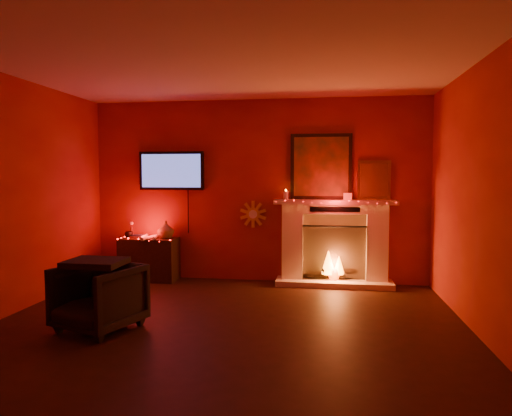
{
  "coord_description": "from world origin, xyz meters",
  "views": [
    {
      "loc": [
        1.0,
        -4.23,
        1.57
      ],
      "look_at": [
        0.11,
        1.7,
        1.15
      ],
      "focal_mm": 32.0,
      "sensor_mm": 36.0,
      "label": 1
    }
  ],
  "objects_px": {
    "console_table": "(150,256)",
    "tv": "(172,171)",
    "fireplace": "(334,235)",
    "sunburst_clock": "(253,214)",
    "armchair": "(99,297)"
  },
  "relations": [
    {
      "from": "console_table",
      "to": "tv",
      "type": "bearing_deg",
      "value": 33.34
    },
    {
      "from": "sunburst_clock",
      "to": "armchair",
      "type": "relative_size",
      "value": 0.54
    },
    {
      "from": "sunburst_clock",
      "to": "armchair",
      "type": "xyz_separation_m",
      "value": [
        -1.21,
        -2.43,
        -0.66
      ]
    },
    {
      "from": "fireplace",
      "to": "tv",
      "type": "xyz_separation_m",
      "value": [
        -2.44,
        0.06,
        0.92
      ]
    },
    {
      "from": "armchair",
      "to": "sunburst_clock",
      "type": "bearing_deg",
      "value": 83.01
    },
    {
      "from": "sunburst_clock",
      "to": "fireplace",
      "type": "bearing_deg",
      "value": -4.37
    },
    {
      "from": "fireplace",
      "to": "console_table",
      "type": "bearing_deg",
      "value": -177.33
    },
    {
      "from": "tv",
      "to": "console_table",
      "type": "relative_size",
      "value": 1.38
    },
    {
      "from": "tv",
      "to": "sunburst_clock",
      "type": "distance_m",
      "value": 1.41
    },
    {
      "from": "tv",
      "to": "sunburst_clock",
      "type": "height_order",
      "value": "tv"
    },
    {
      "from": "console_table",
      "to": "fireplace",
      "type": "bearing_deg",
      "value": 2.67
    },
    {
      "from": "fireplace",
      "to": "console_table",
      "type": "relative_size",
      "value": 2.43
    },
    {
      "from": "tv",
      "to": "armchair",
      "type": "height_order",
      "value": "tv"
    },
    {
      "from": "tv",
      "to": "console_table",
      "type": "height_order",
      "value": "tv"
    },
    {
      "from": "armchair",
      "to": "tv",
      "type": "bearing_deg",
      "value": 110.39
    }
  ]
}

